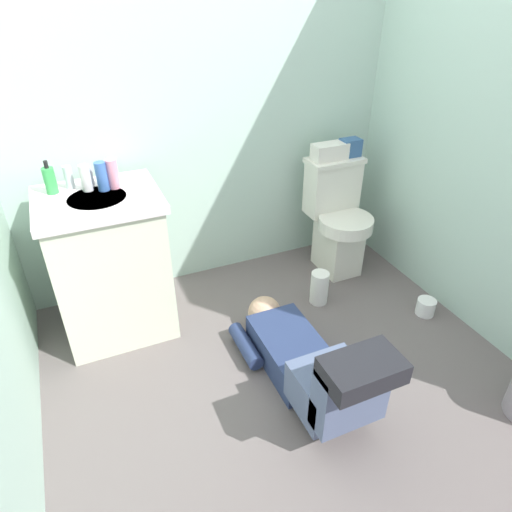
{
  "coord_description": "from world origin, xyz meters",
  "views": [
    {
      "loc": [
        -0.79,
        -1.49,
        1.75
      ],
      "look_at": [
        0.04,
        0.39,
        0.45
      ],
      "focal_mm": 31.75,
      "sensor_mm": 36.0,
      "label": 1
    }
  ],
  "objects": [
    {
      "name": "bottle_pink",
      "position": [
        -0.59,
        0.74,
        0.89
      ],
      "size": [
        0.06,
        0.06,
        0.15
      ],
      "primitive_type": "cylinder",
      "color": "pink",
      "rests_on": "vanity_cabinet"
    },
    {
      "name": "bottle_blue",
      "position": [
        -0.65,
        0.73,
        0.89
      ],
      "size": [
        0.06,
        0.06,
        0.14
      ],
      "primitive_type": "cylinder",
      "color": "#3A65B4",
      "rests_on": "vanity_cabinet"
    },
    {
      "name": "vanity_cabinet",
      "position": [
        -0.69,
        0.67,
        0.42
      ],
      "size": [
        0.6,
        0.52,
        0.82
      ],
      "color": "beige",
      "rests_on": "ground_plane"
    },
    {
      "name": "soap_dispenser",
      "position": [
        -0.88,
        0.79,
        0.89
      ],
      "size": [
        0.06,
        0.06,
        0.17
      ],
      "color": "green",
      "rests_on": "vanity_cabinet"
    },
    {
      "name": "bottle_clear",
      "position": [
        -0.8,
        0.83,
        0.88
      ],
      "size": [
        0.04,
        0.04,
        0.11
      ],
      "primitive_type": "cylinder",
      "color": "silver",
      "rests_on": "vanity_cabinet"
    },
    {
      "name": "toilet_paper_roll",
      "position": [
        0.99,
        0.05,
        0.05
      ],
      "size": [
        0.11,
        0.11,
        0.1
      ],
      "primitive_type": "cylinder",
      "color": "white",
      "rests_on": "ground_plane"
    },
    {
      "name": "paper_towel_roll",
      "position": [
        0.46,
        0.4,
        0.11
      ],
      "size": [
        0.11,
        0.11,
        0.21
      ],
      "primitive_type": "cylinder",
      "color": "white",
      "rests_on": "ground_plane"
    },
    {
      "name": "tissue_box",
      "position": [
        0.72,
        0.81,
        0.8
      ],
      "size": [
        0.22,
        0.11,
        0.1
      ],
      "primitive_type": "cube",
      "color": "silver",
      "rests_on": "toilet"
    },
    {
      "name": "toiletry_bag",
      "position": [
        0.87,
        0.81,
        0.81
      ],
      "size": [
        0.12,
        0.09,
        0.11
      ],
      "primitive_type": "cube",
      "color": "#33598C",
      "rests_on": "toilet"
    },
    {
      "name": "faucet",
      "position": [
        -0.69,
        0.81,
        0.87
      ],
      "size": [
        0.02,
        0.02,
        0.1
      ],
      "primitive_type": "cylinder",
      "color": "silver",
      "rests_on": "vanity_cabinet"
    },
    {
      "name": "wall_back",
      "position": [
        0.0,
        1.06,
        1.2
      ],
      "size": [
        2.46,
        0.08,
        2.4
      ],
      "primitive_type": "cube",
      "color": "#B0CFBF",
      "rests_on": "ground_plane"
    },
    {
      "name": "person_plumber",
      "position": [
        0.06,
        -0.18,
        0.18
      ],
      "size": [
        0.39,
        1.06,
        0.52
      ],
      "color": "navy",
      "rests_on": "ground_plane"
    },
    {
      "name": "bottle_white",
      "position": [
        -0.72,
        0.76,
        0.89
      ],
      "size": [
        0.05,
        0.05,
        0.13
      ],
      "primitive_type": "cylinder",
      "color": "white",
      "rests_on": "vanity_cabinet"
    },
    {
      "name": "toilet",
      "position": [
        0.76,
        0.72,
        0.37
      ],
      "size": [
        0.36,
        0.46,
        0.75
      ],
      "color": "white",
      "rests_on": "ground_plane"
    },
    {
      "name": "ground_plane",
      "position": [
        0.0,
        0.0,
        -0.02
      ],
      "size": [
        2.8,
        3.04,
        0.04
      ],
      "primitive_type": "cube",
      "color": "#645A5A"
    }
  ]
}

